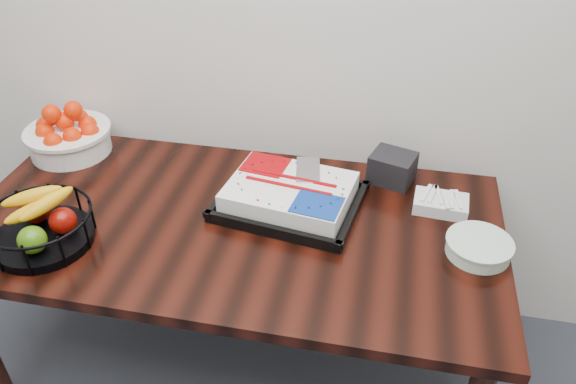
% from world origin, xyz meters
% --- Properties ---
extents(table, '(1.80, 0.90, 0.75)m').
position_xyz_m(table, '(0.00, 2.00, 0.66)').
color(table, black).
rests_on(table, ground).
extents(cake_tray, '(0.52, 0.44, 0.10)m').
position_xyz_m(cake_tray, '(0.18, 2.12, 0.79)').
color(cake_tray, black).
rests_on(cake_tray, table).
extents(tangerine_bowl, '(0.33, 0.33, 0.21)m').
position_xyz_m(tangerine_bowl, '(-0.75, 2.30, 0.84)').
color(tangerine_bowl, white).
rests_on(tangerine_bowl, table).
extents(fruit_basket, '(0.33, 0.33, 0.18)m').
position_xyz_m(fruit_basket, '(-0.55, 1.77, 0.82)').
color(fruit_basket, black).
rests_on(fruit_basket, table).
extents(plate_stack, '(0.21, 0.21, 0.05)m').
position_xyz_m(plate_stack, '(0.80, 1.99, 0.78)').
color(plate_stack, white).
rests_on(plate_stack, table).
extents(fork_bag, '(0.19, 0.13, 0.05)m').
position_xyz_m(fork_bag, '(0.69, 2.20, 0.78)').
color(fork_bag, silver).
rests_on(fork_bag, table).
extents(napkin_box, '(0.18, 0.17, 0.11)m').
position_xyz_m(napkin_box, '(0.51, 2.35, 0.80)').
color(napkin_box, black).
rests_on(napkin_box, table).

